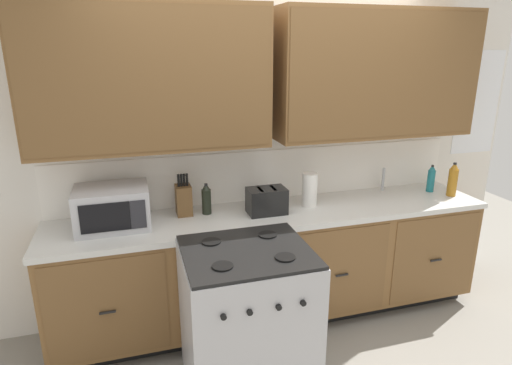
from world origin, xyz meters
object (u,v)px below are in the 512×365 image
at_px(bottle_amber, 453,180).
at_px(microwave, 112,207).
at_px(knife_block, 184,199).
at_px(bottle_teal, 431,179).
at_px(stove_range, 247,319).
at_px(toaster, 267,201).
at_px(paper_towel_roll, 310,190).
at_px(bottle_dark, 206,199).

bearing_deg(bottle_amber, microwave, 177.56).
distance_m(knife_block, bottle_teal, 2.07).
xyz_separation_m(stove_range, bottle_amber, (1.90, 0.56, 0.57)).
bearing_deg(toaster, paper_towel_roll, 8.39).
distance_m(stove_range, bottle_dark, 0.92).
xyz_separation_m(stove_range, paper_towel_roll, (0.69, 0.67, 0.56)).
bearing_deg(stove_range, paper_towel_roll, 44.50).
bearing_deg(toaster, microwave, 177.16).
relative_size(bottle_teal, bottle_amber, 0.82).
xyz_separation_m(stove_range, bottle_teal, (1.81, 0.70, 0.55)).
height_order(stove_range, microwave, microwave).
bearing_deg(bottle_dark, microwave, -174.37).
height_order(toaster, bottle_amber, bottle_amber).
bearing_deg(bottle_dark, toaster, -15.45).
distance_m(toaster, paper_towel_roll, 0.37).
bearing_deg(bottle_teal, microwave, -179.31).
bearing_deg(bottle_amber, toaster, 177.82).
bearing_deg(knife_block, paper_towel_roll, -5.81).
height_order(microwave, paper_towel_roll, microwave).
bearing_deg(toaster, knife_block, 165.65).
bearing_deg(knife_block, toaster, -14.35).
height_order(stove_range, bottle_amber, bottle_amber).
bearing_deg(bottle_teal, knife_block, 178.19).
height_order(toaster, paper_towel_roll, paper_towel_roll).
bearing_deg(bottle_amber, knife_block, 174.46).
bearing_deg(stove_range, bottle_dark, 97.87).
height_order(knife_block, paper_towel_roll, knife_block).
xyz_separation_m(toaster, bottle_dark, (-0.42, 0.12, 0.02)).
height_order(paper_towel_roll, bottle_amber, bottle_amber).
xyz_separation_m(microwave, bottle_amber, (2.66, -0.11, -0.00)).
height_order(stove_range, bottle_dark, bottle_dark).
bearing_deg(bottle_dark, bottle_teal, -0.99).
distance_m(knife_block, bottle_dark, 0.16).
height_order(stove_range, bottle_teal, bottle_teal).
bearing_deg(bottle_teal, stove_range, -158.72).
relative_size(stove_range, toaster, 3.39).
distance_m(microwave, bottle_dark, 0.65).
bearing_deg(microwave, paper_towel_roll, 0.01).
xyz_separation_m(bottle_dark, bottle_teal, (1.91, -0.03, 0.00)).
xyz_separation_m(paper_towel_roll, bottle_amber, (1.22, -0.11, 0.01)).
bearing_deg(bottle_teal, bottle_dark, 179.01).
bearing_deg(bottle_dark, bottle_amber, -5.06).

